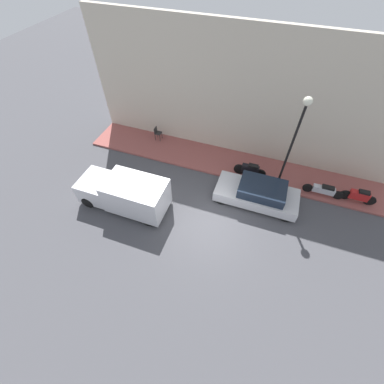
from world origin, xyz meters
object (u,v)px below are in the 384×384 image
Objects in this scene: delivery_van at (124,193)px; motorcycle_black at (250,170)px; cafe_chair at (157,132)px; parked_car at (258,193)px; scooter_silver at (324,190)px; motorcycle_red at (359,196)px; streetlamp at (297,130)px.

motorcycle_black is (4.20, -5.76, -0.34)m from delivery_van.
delivery_van is 5.64m from cafe_chair.
delivery_van is 2.51× the size of motorcycle_black.
delivery_van reaches higher than parked_car.
motorcycle_red is at bearing -85.62° from scooter_silver.
delivery_van is (-2.57, 6.49, 0.32)m from parked_car.
motorcycle_red is 1.74m from scooter_silver.
streetlamp is at bearing -61.92° from delivery_van.
scooter_silver is at bearing -98.12° from cafe_chair.
motorcycle_black is 1.04× the size of motorcycle_red.
streetlamp is 8.92m from cafe_chair.
streetlamp is (-0.25, -1.64, 3.32)m from motorcycle_black.
parked_car is 4.95× the size of cafe_chair.
cafe_chair is at bearing 7.57° from delivery_van.
parked_car is 2.42× the size of motorcycle_red.
scooter_silver is (4.08, -9.81, -0.43)m from delivery_van.
delivery_van is 7.13m from motorcycle_black.
scooter_silver is (1.52, -3.32, -0.10)m from parked_car.
motorcycle_black is at bearing -102.05° from cafe_chair.
motorcycle_red is (4.22, -11.55, -0.37)m from delivery_van.
delivery_van is 5.34× the size of cafe_chair.
scooter_silver is at bearing -67.41° from delivery_van.
motorcycle_black is 0.34× the size of streetlamp.
motorcycle_black is 3.71m from streetlamp.
delivery_van reaches higher than cafe_chair.
delivery_van reaches higher than scooter_silver.
delivery_van is at bearing 111.56° from parked_car.
cafe_chair is (5.59, 0.74, -0.29)m from delivery_van.
streetlamp is at bearing -101.41° from cafe_chair.
parked_car is 0.93× the size of delivery_van.
cafe_chair is (3.02, 7.24, 0.03)m from parked_car.
scooter_silver is 10.66m from cafe_chair.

